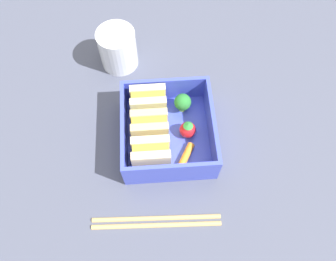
# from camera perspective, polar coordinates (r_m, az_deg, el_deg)

# --- Properties ---
(ground_plane) EXTENTS (1.20, 1.20, 0.02)m
(ground_plane) POSITION_cam_1_polar(r_m,az_deg,el_deg) (0.56, 0.00, -1.73)
(ground_plane) COLOR #484D61
(bento_tray) EXTENTS (0.15, 0.14, 0.01)m
(bento_tray) POSITION_cam_1_polar(r_m,az_deg,el_deg) (0.54, 0.00, -1.01)
(bento_tray) COLOR blue
(bento_tray) RESTS_ON ground_plane
(bento_rim) EXTENTS (0.15, 0.14, 0.05)m
(bento_rim) POSITION_cam_1_polar(r_m,az_deg,el_deg) (0.52, 0.00, 0.50)
(bento_rim) COLOR blue
(bento_rim) RESTS_ON bento_tray
(sandwich_left) EXTENTS (0.04, 0.06, 0.06)m
(sandwich_left) POSITION_cam_1_polar(r_m,az_deg,el_deg) (0.49, -2.95, -4.20)
(sandwich_left) COLOR beige
(sandwich_left) RESTS_ON bento_tray
(sandwich_center_left) EXTENTS (0.04, 0.06, 0.06)m
(sandwich_center_left) POSITION_cam_1_polar(r_m,az_deg,el_deg) (0.51, -3.18, 0.46)
(sandwich_center_left) COLOR #D4BE7D
(sandwich_center_left) RESTS_ON bento_tray
(sandwich_center) EXTENTS (0.04, 0.06, 0.06)m
(sandwich_center) POSITION_cam_1_polar(r_m,az_deg,el_deg) (0.54, -3.39, 4.75)
(sandwich_center) COLOR beige
(sandwich_center) RESTS_ON bento_tray
(carrot_stick_far_left) EXTENTS (0.04, 0.03, 0.01)m
(carrot_stick_far_left) POSITION_cam_1_polar(r_m,az_deg,el_deg) (0.52, 3.12, -4.42)
(carrot_stick_far_left) COLOR orange
(carrot_stick_far_left) RESTS_ON bento_tray
(strawberry_far_left) EXTENTS (0.03, 0.03, 0.03)m
(strawberry_far_left) POSITION_cam_1_polar(r_m,az_deg,el_deg) (0.53, 3.43, 0.43)
(strawberry_far_left) COLOR red
(strawberry_far_left) RESTS_ON bento_tray
(broccoli_floret) EXTENTS (0.03, 0.03, 0.04)m
(broccoli_floret) POSITION_cam_1_polar(r_m,az_deg,el_deg) (0.54, 2.56, 4.90)
(broccoli_floret) COLOR #86C35A
(broccoli_floret) RESTS_ON bento_tray
(chopstick_pair) EXTENTS (0.02, 0.19, 0.01)m
(chopstick_pair) POSITION_cam_1_polar(r_m,az_deg,el_deg) (0.50, -2.03, -15.51)
(chopstick_pair) COLOR tan
(chopstick_pair) RESTS_ON ground_plane
(drinking_glass) EXTENTS (0.07, 0.07, 0.07)m
(drinking_glass) POSITION_cam_1_polar(r_m,az_deg,el_deg) (0.61, -8.72, 13.90)
(drinking_glass) COLOR white
(drinking_glass) RESTS_ON ground_plane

